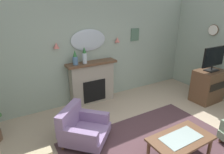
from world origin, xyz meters
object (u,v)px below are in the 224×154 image
Objects in this scene: wall_clock at (213,30)px; wall_sconce_right at (117,40)px; armchair_beside_couch at (82,127)px; tv_cabinet at (208,86)px; mantel_vase_right at (75,58)px; tv_flatscreen at (214,58)px; wall_mirror at (88,40)px; framed_picture at (135,35)px; fireplace at (92,83)px; mantel_vase_centre at (84,56)px; wall_sconce_left at (56,46)px; coffee_table at (181,140)px.

wall_sconce_right is at bearing 153.92° from wall_clock.
tv_cabinet is (3.70, -0.16, 0.15)m from armchair_beside_couch.
tv_flatscreen reaches higher than mantel_vase_right.
wall_clock is 0.37× the size of tv_flatscreen.
wall_mirror is (0.45, 0.17, 0.39)m from mantel_vase_right.
framed_picture is 2.23m from tv_flatscreen.
fireplace is 3.21m from tv_cabinet.
tv_cabinet is 0.80m from tv_flatscreen.
mantel_vase_centre is 0.51× the size of tv_flatscreen.
wall_mirror is at bearing 59.98° from armchair_beside_couch.
wall_sconce_right is at bearing 0.00° from wall_sconce_left.
fireplace is 1.62× the size of tv_flatscreen.
framed_picture is at bearing 6.04° from mantel_vase_centre.
wall_sconce_left is at bearing 113.54° from coffee_table.
fireplace is 9.71× the size of wall_sconce_right.
mantel_vase_centre is 1.75m from framed_picture.
armchair_beside_couch is at bearing -176.01° from wall_clock.
wall_sconce_right is 0.45× the size of wall_clock.
fireplace is 0.88m from mantel_vase_right.
wall_clock reaches higher than mantel_vase_centre.
tv_cabinet is (2.80, -1.71, -1.26)m from wall_mirror.
wall_sconce_right is at bearing 139.34° from tv_flatscreen.
mantel_vase_centre is 3.05× the size of wall_sconce_right.
wall_mirror is 6.86× the size of wall_sconce_right.
wall_mirror is 0.84× the size of armchair_beside_couch.
fireplace is 0.81m from mantel_vase_centre.
tv_flatscreen is (-0.51, -0.47, -0.65)m from wall_clock.
mantel_vase_right is at bearing 154.42° from tv_flatscreen.
mantel_vase_right is at bearing -176.40° from fireplace.
framed_picture is (1.70, 0.18, 0.39)m from mantel_vase_centre.
mantel_vase_right is at bearing -174.73° from framed_picture.
wall_clock is (3.76, -1.09, 0.58)m from mantel_vase_right.
tv_flatscreen is at bearing -90.00° from tv_cabinet.
wall_mirror reaches higher than wall_sconce_right.
tv_cabinet is at bearing -138.52° from wall_clock.
fireplace is 1.69m from armchair_beside_couch.
coffee_table is 1.83m from armchair_beside_couch.
armchair_beside_couch is at bearing 134.06° from coffee_table.
armchair_beside_couch is at bearing 177.24° from tv_flatscreen.
wall_sconce_left reaches higher than mantel_vase_centre.
mantel_vase_right reaches higher than coffee_table.
mantel_vase_centre is 3.05× the size of wall_sconce_left.
wall_sconce_left is (-0.40, 0.12, 0.34)m from mantel_vase_right.
mantel_vase_centre reaches higher than armchair_beside_couch.
framed_picture reaches higher than mantel_vase_centre.
mantel_vase_right is 2.63× the size of wall_sconce_left.
wall_sconce_left is 4.04m from tv_flatscreen.
wall_sconce_left is 4.19m from tv_cabinet.
armchair_beside_couch is at bearing -116.74° from mantel_vase_centre.
armchair_beside_couch is (-1.27, 1.31, -0.08)m from coffee_table.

